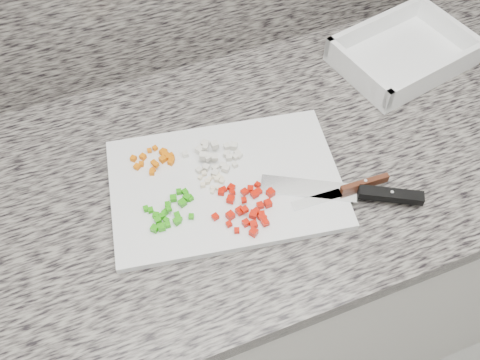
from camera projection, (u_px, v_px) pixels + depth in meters
name	position (u px, v px, depth m)	size (l,w,h in m)	color
cabinet	(248.00, 271.00, 1.38)	(3.92, 0.62, 0.86)	silver
countertop	(251.00, 166.00, 1.02)	(3.96, 0.64, 0.04)	slate
cutting_board	(226.00, 184.00, 0.96)	(0.41, 0.27, 0.01)	silver
carrot_pile	(157.00, 159.00, 0.98)	(0.08, 0.06, 0.02)	#D36204
onion_pile	(216.00, 156.00, 0.98)	(0.10, 0.09, 0.02)	beige
green_pepper_pile	(170.00, 212.00, 0.91)	(0.09, 0.07, 0.02)	#25950D
red_pepper_pile	(249.00, 206.00, 0.92)	(0.12, 0.12, 0.02)	#BA1002
garlic_pile	(213.00, 180.00, 0.95)	(0.05, 0.05, 0.01)	beige
chef_knife	(362.00, 193.00, 0.94)	(0.26, 0.16, 0.02)	silver
paring_knife	(353.00, 188.00, 0.94)	(0.18, 0.02, 0.02)	silver
tray	(403.00, 55.00, 1.15)	(0.31, 0.25, 0.06)	white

